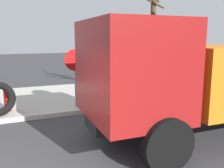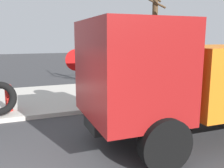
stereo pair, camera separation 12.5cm
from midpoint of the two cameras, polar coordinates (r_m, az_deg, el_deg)
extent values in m
cube|color=#BCB7AD|center=(10.87, -23.05, -3.81)|extent=(36.00, 5.00, 0.15)
cylinder|color=red|center=(9.15, -23.18, -3.56)|extent=(0.23, 0.23, 0.73)
sphere|color=red|center=(9.06, -23.38, -0.89)|extent=(0.26, 0.26, 0.26)
cylinder|color=red|center=(8.93, -23.23, -3.31)|extent=(0.10, 0.18, 0.10)
cylinder|color=red|center=(9.33, -23.22, -2.74)|extent=(0.10, 0.18, 0.10)
cylinder|color=red|center=(8.95, -23.18, -3.86)|extent=(0.12, 0.18, 0.12)
cylinder|color=gray|center=(8.95, -8.79, 1.27)|extent=(0.06, 0.06, 2.08)
cylinder|color=red|center=(8.83, -8.85, 5.45)|extent=(0.76, 0.02, 0.76)
cube|color=maroon|center=(5.73, 3.75, 3.39)|extent=(2.05, 2.54, 2.20)
cube|color=black|center=(7.38, 21.53, -5.46)|extent=(7.02, 1.03, 0.24)
cylinder|color=black|center=(5.13, 11.82, -13.40)|extent=(1.11, 0.32, 1.10)
cylinder|color=black|center=(7.21, 0.78, -6.08)|extent=(1.11, 0.32, 1.10)
cylinder|color=#4C3823|center=(10.76, 8.99, 11.44)|extent=(0.23, 0.23, 5.31)
cylinder|color=#4C3823|center=(10.45, 9.23, 17.89)|extent=(0.76, 0.49, 0.48)
camera|label=1|loc=(0.06, -90.50, -0.09)|focal=39.90mm
camera|label=2|loc=(0.06, 89.50, 0.09)|focal=39.90mm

